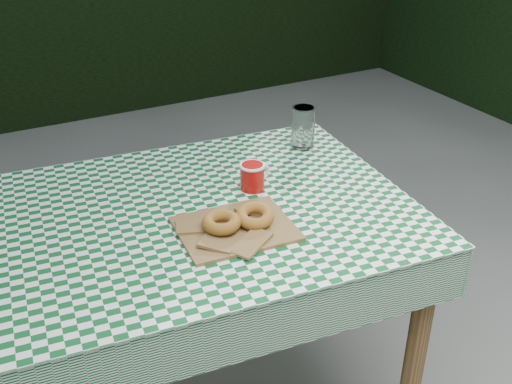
% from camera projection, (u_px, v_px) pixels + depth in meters
% --- Properties ---
extents(table, '(1.36, 0.97, 0.75)m').
position_uv_depth(table, '(184.00, 322.00, 1.82)').
color(table, brown).
rests_on(table, ground).
extents(tablecloth, '(1.38, 0.99, 0.01)m').
position_uv_depth(tablecloth, '(176.00, 215.00, 1.64)').
color(tablecloth, '#0B4B1F').
rests_on(tablecloth, table).
extents(paper_bag, '(0.31, 0.26, 0.02)m').
position_uv_depth(paper_bag, '(235.00, 228.00, 1.56)').
color(paper_bag, brown).
rests_on(paper_bag, tablecloth).
extents(bagel_front, '(0.13, 0.13, 0.03)m').
position_uv_depth(bagel_front, '(221.00, 222.00, 1.54)').
color(bagel_front, brown).
rests_on(bagel_front, paper_bag).
extents(bagel_back, '(0.13, 0.13, 0.03)m').
position_uv_depth(bagel_back, '(255.00, 216.00, 1.57)').
color(bagel_back, '#97591F').
rests_on(bagel_back, paper_bag).
extents(coffee_mug, '(0.17, 0.17, 0.08)m').
position_uv_depth(coffee_mug, '(252.00, 177.00, 1.74)').
color(coffee_mug, '#A40E0A').
rests_on(coffee_mug, tablecloth).
extents(drinking_glass, '(0.08, 0.08, 0.14)m').
position_uv_depth(drinking_glass, '(303.00, 127.00, 1.99)').
color(drinking_glass, silver).
rests_on(drinking_glass, tablecloth).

